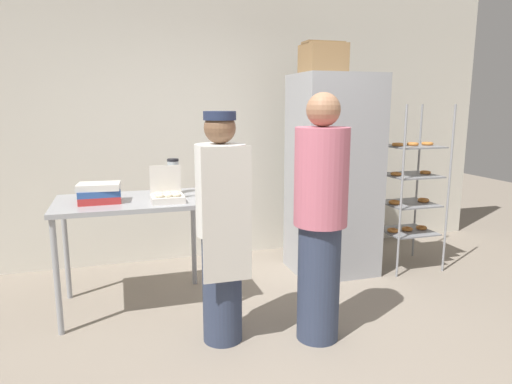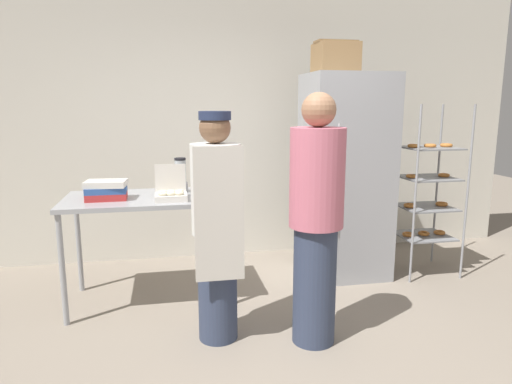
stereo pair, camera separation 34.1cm
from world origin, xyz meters
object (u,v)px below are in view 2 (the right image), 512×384
object	(u,v)px
refrigerator	(346,177)
blender_pitcher	(181,177)
binder_stack	(106,190)
baking_rack	(427,192)
donut_box	(171,194)
person_customer	(316,220)
cardboard_storage_box	(335,58)
person_baker	(217,225)

from	to	relation	value
refrigerator	blender_pitcher	world-z (taller)	refrigerator
blender_pitcher	binder_stack	bearing A→B (deg)	-161.01
baking_rack	donut_box	distance (m)	2.48
binder_stack	person_customer	world-z (taller)	person_customer
donut_box	binder_stack	xyz separation A→B (m)	(-0.50, 0.12, 0.03)
donut_box	person_customer	xyz separation A→B (m)	(0.95, -0.75, -0.07)
binder_stack	baking_rack	bearing A→B (deg)	4.54
binder_stack	blender_pitcher	bearing A→B (deg)	18.99
binder_stack	cardboard_storage_box	bearing A→B (deg)	11.07
person_baker	person_customer	xyz separation A→B (m)	(0.66, -0.17, 0.05)
blender_pitcher	person_customer	size ratio (longest dim) A/B	0.17
refrigerator	donut_box	world-z (taller)	refrigerator
person_customer	donut_box	bearing A→B (deg)	141.75
donut_box	person_customer	distance (m)	1.22
donut_box	person_customer	bearing A→B (deg)	-38.25
baking_rack	blender_pitcher	size ratio (longest dim) A/B	5.57
refrigerator	binder_stack	world-z (taller)	refrigerator
baking_rack	blender_pitcher	bearing A→B (deg)	-179.25
baking_rack	cardboard_storage_box	distance (m)	1.57
refrigerator	donut_box	distance (m)	1.71
donut_box	cardboard_storage_box	size ratio (longest dim) A/B	0.72
donut_box	blender_pitcher	distance (m)	0.34
binder_stack	person_baker	bearing A→B (deg)	-41.13
refrigerator	person_baker	size ratio (longest dim) A/B	1.20
blender_pitcher	person_customer	world-z (taller)	person_customer
blender_pitcher	binder_stack	size ratio (longest dim) A/B	0.90
blender_pitcher	donut_box	bearing A→B (deg)	-105.38
baking_rack	cardboard_storage_box	xyz separation A→B (m)	(-0.92, 0.16, 1.26)
refrigerator	blender_pitcher	size ratio (longest dim) A/B	6.51
person_baker	person_customer	world-z (taller)	person_customer
binder_stack	person_customer	size ratio (longest dim) A/B	0.19
baking_rack	binder_stack	distance (m)	2.97
person_baker	person_customer	distance (m)	0.68
refrigerator	binder_stack	size ratio (longest dim) A/B	5.86
person_customer	baking_rack	bearing A→B (deg)	36.30
baking_rack	binder_stack	bearing A→B (deg)	-175.46
baking_rack	binder_stack	world-z (taller)	baking_rack
baking_rack	cardboard_storage_box	bearing A→B (deg)	169.91
cardboard_storage_box	baking_rack	bearing A→B (deg)	-10.09
person_baker	person_customer	size ratio (longest dim) A/B	0.93
baking_rack	person_customer	size ratio (longest dim) A/B	0.96
baking_rack	refrigerator	bearing A→B (deg)	172.11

